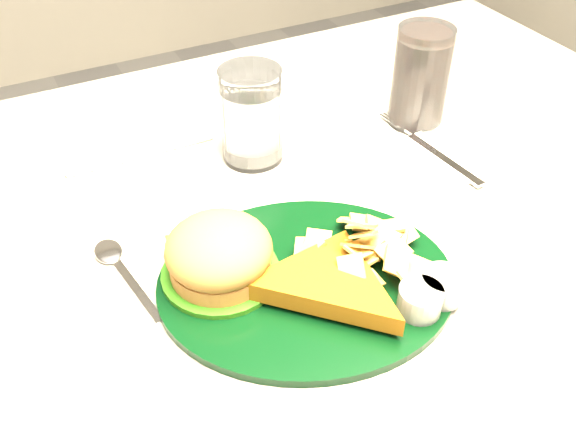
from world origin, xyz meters
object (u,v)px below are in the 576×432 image
water_glass (252,116)px  fork_napkin (439,155)px  table (275,420)px  cola_glass (421,77)px  dinner_plate (307,260)px

water_glass → fork_napkin: size_ratio=0.72×
table → cola_glass: (0.26, 0.10, 0.44)m
table → fork_napkin: size_ratio=7.52×
water_glass → fork_napkin: 0.23m
table → fork_napkin: 0.45m
water_glass → cola_glass: size_ratio=0.89×
dinner_plate → water_glass: 0.22m
table → fork_napkin: fork_napkin is taller
table → dinner_plate: bearing=-96.0°
dinner_plate → fork_napkin: (0.24, 0.11, -0.03)m
table → fork_napkin: bearing=2.9°
water_glass → fork_napkin: (0.20, -0.11, -0.05)m
table → water_glass: bearing=73.8°
water_glass → cola_glass: (0.22, -0.02, 0.01)m
water_glass → table: bearing=-106.2°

